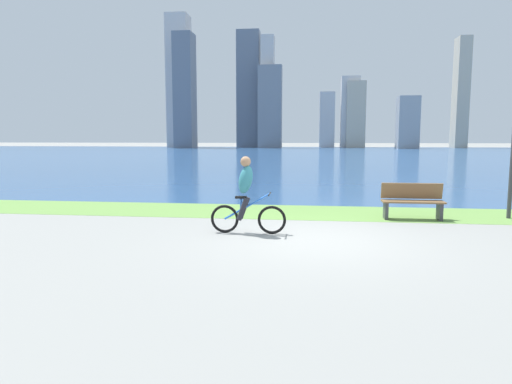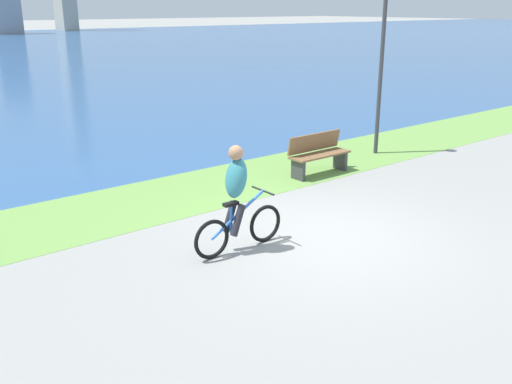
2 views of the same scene
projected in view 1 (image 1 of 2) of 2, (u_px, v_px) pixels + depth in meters
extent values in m
plane|color=gray|center=(313.00, 240.00, 9.09)|extent=(300.00, 300.00, 0.00)
cube|color=#6B9947|center=(313.00, 212.00, 12.38)|extent=(120.00, 2.44, 0.01)
cube|color=#2D568C|center=(313.00, 154.00, 53.92)|extent=(300.00, 81.90, 0.00)
torus|color=black|center=(272.00, 220.00, 9.60)|extent=(0.61, 0.06, 0.61)
torus|color=black|center=(225.00, 219.00, 9.73)|extent=(0.61, 0.06, 0.61)
cylinder|color=blue|center=(247.00, 207.00, 9.63)|extent=(0.99, 0.04, 0.59)
cylinder|color=blue|center=(241.00, 209.00, 9.66)|extent=(0.04, 0.04, 0.45)
cube|color=black|center=(241.00, 197.00, 9.63)|extent=(0.24, 0.10, 0.05)
cylinder|color=black|center=(270.00, 194.00, 9.54)|extent=(0.03, 0.52, 0.03)
ellipsoid|color=teal|center=(246.00, 180.00, 9.57)|extent=(0.40, 0.36, 0.65)
sphere|color=#A57A59|center=(246.00, 162.00, 9.52)|extent=(0.22, 0.22, 0.22)
cylinder|color=#26262D|center=(244.00, 208.00, 9.75)|extent=(0.27, 0.11, 0.49)
cylinder|color=#26262D|center=(243.00, 209.00, 9.55)|extent=(0.27, 0.11, 0.49)
cube|color=brown|center=(413.00, 202.00, 11.28)|extent=(1.50, 0.45, 0.04)
cube|color=brown|center=(412.00, 191.00, 11.44)|extent=(1.50, 0.11, 0.40)
cube|color=#38383D|center=(440.00, 211.00, 11.22)|extent=(0.08, 0.37, 0.45)
cube|color=#38383D|center=(386.00, 210.00, 11.38)|extent=(0.08, 0.37, 0.45)
cube|color=#B7B7BC|center=(179.00, 82.00, 90.34)|extent=(4.23, 4.44, 25.87)
cube|color=slate|center=(185.00, 91.00, 84.61)|extent=(3.47, 4.28, 21.07)
cube|color=slate|center=(249.00, 90.00, 88.90)|extent=(4.41, 3.05, 22.50)
cube|color=#B7B7BC|center=(268.00, 93.00, 86.91)|extent=(2.42, 3.09, 21.04)
cube|color=slate|center=(270.00, 107.00, 84.94)|extent=(4.41, 2.19, 15.27)
cube|color=#B7B7BC|center=(327.00, 120.00, 88.56)|extent=(2.91, 2.33, 10.73)
cube|color=#B7B7BC|center=(350.00, 112.00, 87.84)|extent=(3.53, 3.11, 13.58)
cube|color=#ADA899|center=(356.00, 115.00, 86.73)|extent=(3.54, 2.67, 12.57)
cube|color=#8C939E|center=(408.00, 123.00, 81.06)|extent=(3.64, 3.52, 9.26)
cube|color=#ADA899|center=(461.00, 93.00, 84.80)|extent=(2.28, 3.68, 20.39)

